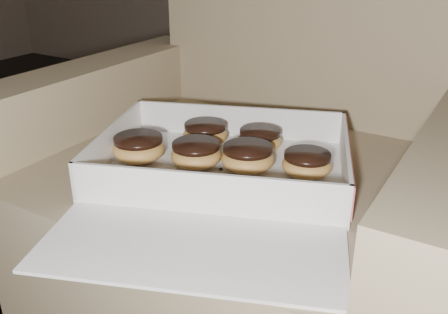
% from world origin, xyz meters
% --- Properties ---
extents(armchair, '(0.83, 0.70, 0.87)m').
position_xyz_m(armchair, '(0.55, 0.72, 0.27)').
color(armchair, '#93805E').
rests_on(armchair, floor).
extents(bakery_box, '(0.55, 0.59, 0.07)m').
position_xyz_m(bakery_box, '(0.58, 0.56, 0.40)').
color(bakery_box, white).
rests_on(bakery_box, armchair).
extents(donut_a, '(0.09, 0.09, 0.04)m').
position_xyz_m(donut_a, '(0.60, 0.61, 0.42)').
color(donut_a, gold).
rests_on(donut_a, bakery_box).
extents(donut_b, '(0.08, 0.08, 0.04)m').
position_xyz_m(donut_b, '(0.58, 0.70, 0.42)').
color(donut_b, gold).
rests_on(donut_b, bakery_box).
extents(donut_c, '(0.08, 0.08, 0.04)m').
position_xyz_m(donut_c, '(0.69, 0.64, 0.42)').
color(donut_c, gold).
rests_on(donut_c, bakery_box).
extents(donut_d, '(0.09, 0.09, 0.05)m').
position_xyz_m(donut_d, '(0.42, 0.55, 0.42)').
color(donut_d, gold).
rests_on(donut_d, bakery_box).
extents(donut_e, '(0.09, 0.09, 0.04)m').
position_xyz_m(donut_e, '(0.51, 0.58, 0.42)').
color(donut_e, gold).
rests_on(donut_e, bakery_box).
extents(donut_f, '(0.09, 0.09, 0.04)m').
position_xyz_m(donut_f, '(0.48, 0.67, 0.42)').
color(donut_f, gold).
rests_on(donut_f, bakery_box).
extents(crumb_a, '(0.01, 0.01, 0.00)m').
position_xyz_m(crumb_a, '(0.56, 0.59, 0.40)').
color(crumb_a, black).
rests_on(crumb_a, bakery_box).
extents(crumb_b, '(0.01, 0.01, 0.00)m').
position_xyz_m(crumb_b, '(0.66, 0.53, 0.40)').
color(crumb_b, black).
rests_on(crumb_b, bakery_box).
extents(crumb_c, '(0.01, 0.01, 0.00)m').
position_xyz_m(crumb_c, '(0.62, 0.58, 0.40)').
color(crumb_c, black).
rests_on(crumb_c, bakery_box).
extents(crumb_d, '(0.01, 0.01, 0.00)m').
position_xyz_m(crumb_d, '(0.74, 0.57, 0.40)').
color(crumb_d, black).
rests_on(crumb_d, bakery_box).
extents(crumb_e, '(0.01, 0.01, 0.00)m').
position_xyz_m(crumb_e, '(0.57, 0.51, 0.40)').
color(crumb_e, black).
rests_on(crumb_e, bakery_box).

